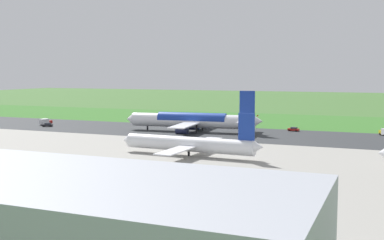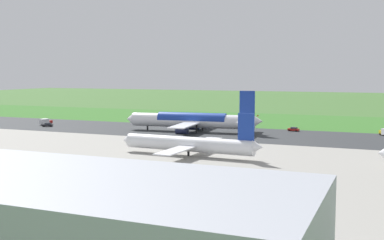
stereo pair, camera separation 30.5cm
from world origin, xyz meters
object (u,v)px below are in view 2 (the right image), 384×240
airliner_main (193,120)px  traffic_cone_orange (242,119)px  service_car_ops (48,125)px  service_car_followme (294,129)px  no_stopping_sign (258,117)px  airliner_parked_mid (189,144)px  service_truck_fuel (45,122)px

airliner_main → traffic_cone_orange: bearing=-94.4°
service_car_ops → service_car_followme: bearing=-166.6°
no_stopping_sign → traffic_cone_orange: no_stopping_sign is taller
airliner_main → no_stopping_sign: bearing=-102.7°
airliner_main → airliner_parked_mid: bearing=111.2°
airliner_parked_mid → service_car_followme: size_ratio=9.30×
airliner_main → service_car_ops: (62.39, 7.14, -3.51)m
service_car_followme → airliner_main: bearing=24.7°
airliner_parked_mid → traffic_cone_orange: airliner_parked_mid is taller
service_truck_fuel → service_car_followme: bearing=-170.3°
airliner_main → traffic_cone_orange: size_ratio=98.46×
airliner_main → service_car_followme: 38.79m
service_car_followme → no_stopping_sign: no_stopping_sign is taller
airliner_parked_mid → service_car_followme: (-15.70, -66.02, -2.48)m
service_car_followme → traffic_cone_orange: size_ratio=8.15×
traffic_cone_orange → no_stopping_sign: bearing=-179.4°
service_car_followme → traffic_cone_orange: service_car_followme is taller
traffic_cone_orange → service_truck_fuel: bearing=36.4°
airliner_parked_mid → no_stopping_sign: airliner_parked_mid is taller
service_car_followme → service_truck_fuel: 104.65m
airliner_parked_mid → service_truck_fuel: (87.45, -48.40, -1.92)m
service_car_ops → airliner_main: bearing=-173.5°
airliner_main → service_car_ops: 62.89m
no_stopping_sign → service_truck_fuel: bearing=33.7°
airliner_main → service_truck_fuel: (68.07, 1.47, -2.95)m
service_car_followme → traffic_cone_orange: 47.20m
airliner_parked_mid → traffic_cone_orange: 102.74m
airliner_parked_mid → no_stopping_sign: size_ratio=16.16×
airliner_parked_mid → service_car_ops: size_ratio=9.13×
service_car_ops → traffic_cone_orange: 88.69m
traffic_cone_orange → service_car_ops: bearing=41.5°
service_car_ops → no_stopping_sign: no_stopping_sign is taller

